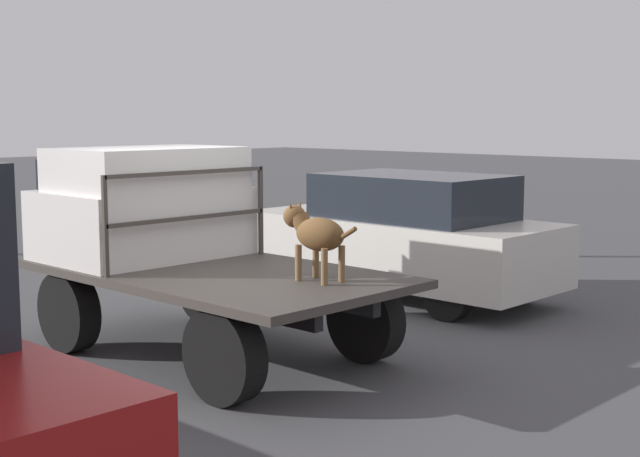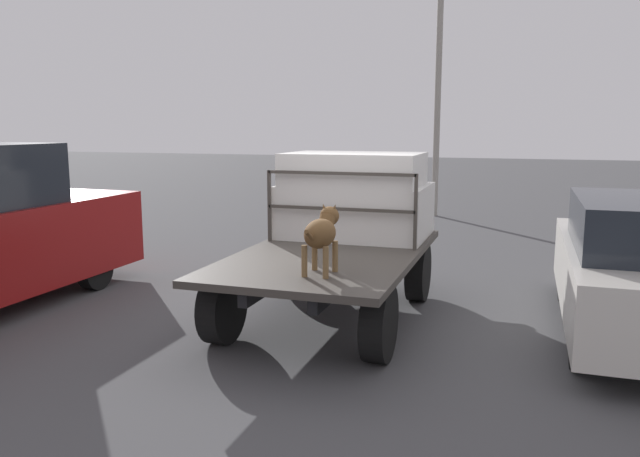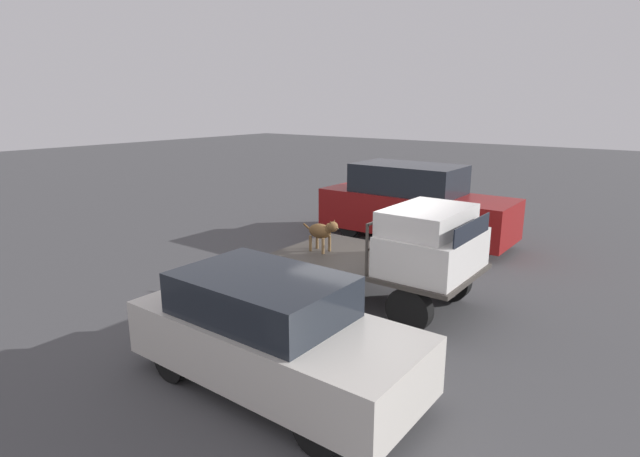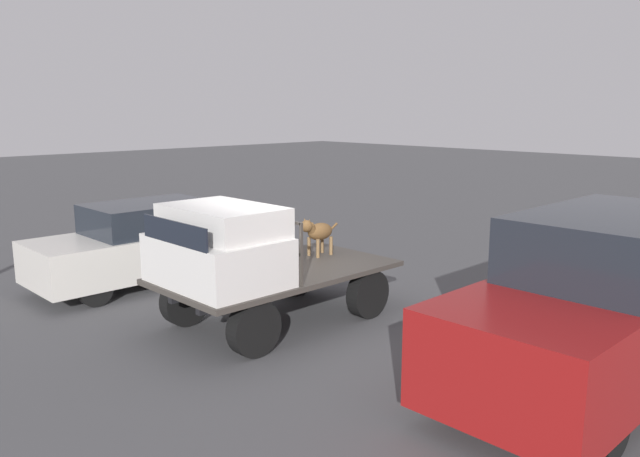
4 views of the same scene
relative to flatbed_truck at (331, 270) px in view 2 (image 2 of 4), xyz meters
The scene contains 5 objects.
ground_plane 0.62m from the flatbed_truck, ahead, with size 80.00×80.00×0.00m, color #474749.
flatbed_truck is the anchor object (origin of this frame).
truck_cab 1.36m from the flatbed_truck, ahead, with size 1.42×1.96×1.14m.
truck_headboard 0.93m from the flatbed_truck, ahead, with size 0.04×1.96×0.94m.
dog 1.32m from the flatbed_truck, 167.35° to the right, with size 0.89×0.30×0.70m.
Camera 2 is at (-7.09, -2.21, 2.37)m, focal length 35.00 mm.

